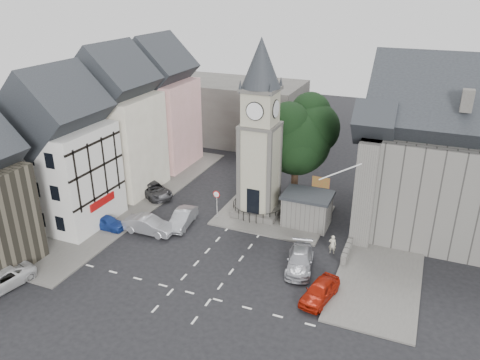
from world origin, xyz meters
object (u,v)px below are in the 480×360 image
at_px(stone_shelter, 307,209).
at_px(pedestrian, 332,244).
at_px(car_east_red, 320,291).
at_px(clock_tower, 260,132).
at_px(car_west_blue, 106,222).

height_order(stone_shelter, pedestrian, stone_shelter).
height_order(stone_shelter, car_east_red, stone_shelter).
bearing_deg(car_east_red, stone_shelter, 122.34).
bearing_deg(clock_tower, car_west_blue, -144.99).
bearing_deg(car_east_red, pedestrian, 106.92).
distance_m(stone_shelter, pedestrian, 5.10).
height_order(clock_tower, car_east_red, clock_tower).
distance_m(clock_tower, stone_shelter, 8.15).
relative_size(clock_tower, car_east_red, 4.03).
relative_size(stone_shelter, pedestrian, 2.61).
height_order(car_west_blue, car_east_red, car_east_red).
height_order(stone_shelter, car_west_blue, stone_shelter).
distance_m(car_west_blue, pedestrian, 19.84).
bearing_deg(car_east_red, car_west_blue, -175.08).
relative_size(clock_tower, car_west_blue, 4.35).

